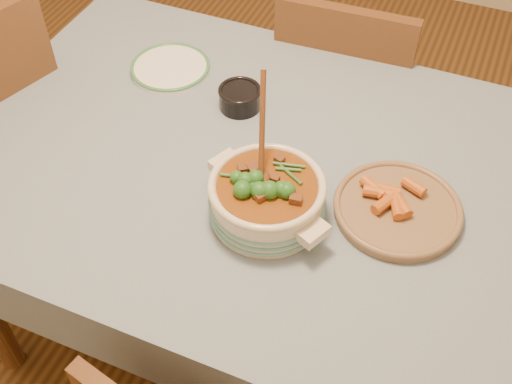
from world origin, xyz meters
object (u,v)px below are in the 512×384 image
at_px(stew_casserole, 267,196).
at_px(chair_far, 344,95).
at_px(fried_plate, 398,207).
at_px(dining_table, 282,194).
at_px(white_plate, 170,68).
at_px(condiment_bowl, 240,97).

relative_size(stew_casserole, chair_far, 0.37).
bearing_deg(fried_plate, chair_far, 115.07).
xyz_separation_m(stew_casserole, chair_far, (-0.04, 0.78, -0.31)).
xyz_separation_m(dining_table, stew_casserole, (0.02, -0.15, 0.16)).
bearing_deg(white_plate, stew_casserole, -40.73).
bearing_deg(condiment_bowl, fried_plate, -22.91).
relative_size(dining_table, chair_far, 1.87).
bearing_deg(stew_casserole, white_plate, 139.27).
height_order(stew_casserole, white_plate, stew_casserole).
xyz_separation_m(dining_table, condiment_bowl, (-0.19, 0.17, 0.13)).
distance_m(dining_table, fried_plate, 0.31).
relative_size(dining_table, white_plate, 5.99).
height_order(white_plate, chair_far, chair_far).
bearing_deg(stew_casserole, chair_far, 92.64).
distance_m(dining_table, stew_casserole, 0.22).
xyz_separation_m(white_plate, chair_far, (0.42, 0.39, -0.26)).
xyz_separation_m(dining_table, white_plate, (-0.44, 0.24, 0.10)).
height_order(dining_table, fried_plate, fried_plate).
bearing_deg(white_plate, dining_table, -28.93).
bearing_deg(chair_far, condiment_bowl, 66.45).
distance_m(dining_table, condiment_bowl, 0.29).
xyz_separation_m(stew_casserole, condiment_bowl, (-0.21, 0.32, -0.03)).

